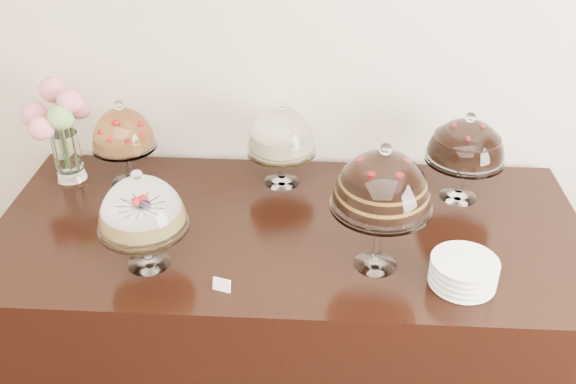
# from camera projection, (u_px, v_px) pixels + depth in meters

# --- Properties ---
(wall_back) EXTENTS (5.00, 0.04, 3.00)m
(wall_back) POSITION_uv_depth(u_px,v_px,m) (298.00, 22.00, 2.54)
(wall_back) COLOR beige
(wall_back) RESTS_ON ground
(display_counter) EXTENTS (2.20, 1.00, 0.90)m
(display_counter) POSITION_uv_depth(u_px,v_px,m) (289.00, 316.00, 2.63)
(display_counter) COLOR black
(display_counter) RESTS_ON ground
(cake_stand_sugar_sponge) EXTENTS (0.30, 0.30, 0.37)m
(cake_stand_sugar_sponge) POSITION_uv_depth(u_px,v_px,m) (141.00, 208.00, 2.08)
(cake_stand_sugar_sponge) COLOR white
(cake_stand_sugar_sponge) RESTS_ON display_counter
(cake_stand_choco_layer) EXTENTS (0.33, 0.33, 0.47)m
(cake_stand_choco_layer) POSITION_uv_depth(u_px,v_px,m) (382.00, 185.00, 2.03)
(cake_stand_choco_layer) COLOR white
(cake_stand_choco_layer) RESTS_ON display_counter
(cake_stand_cheesecake) EXTENTS (0.28, 0.28, 0.37)m
(cake_stand_cheesecake) POSITION_uv_depth(u_px,v_px,m) (281.00, 134.00, 2.55)
(cake_stand_cheesecake) COLOR white
(cake_stand_cheesecake) RESTS_ON display_counter
(cake_stand_dark_choco) EXTENTS (0.31, 0.31, 0.37)m
(cake_stand_dark_choco) POSITION_uv_depth(u_px,v_px,m) (466.00, 144.00, 2.44)
(cake_stand_dark_choco) COLOR white
(cake_stand_dark_choco) RESTS_ON display_counter
(cake_stand_fruit_tart) EXTENTS (0.26, 0.26, 0.36)m
(cake_stand_fruit_tart) POSITION_uv_depth(u_px,v_px,m) (123.00, 132.00, 2.55)
(cake_stand_fruit_tart) COLOR white
(cake_stand_fruit_tart) RESTS_ON display_counter
(flower_vase) EXTENTS (0.26, 0.27, 0.41)m
(flower_vase) POSITION_uv_depth(u_px,v_px,m) (59.00, 124.00, 2.57)
(flower_vase) COLOR white
(flower_vase) RESTS_ON display_counter
(plate_stack) EXTENTS (0.21, 0.21, 0.09)m
(plate_stack) POSITION_uv_depth(u_px,v_px,m) (463.00, 272.00, 2.08)
(plate_stack) COLOR white
(plate_stack) RESTS_ON display_counter
(price_card_left) EXTENTS (0.06, 0.03, 0.04)m
(price_card_left) POSITION_uv_depth(u_px,v_px,m) (222.00, 285.00, 2.07)
(price_card_left) COLOR white
(price_card_left) RESTS_ON display_counter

